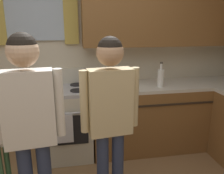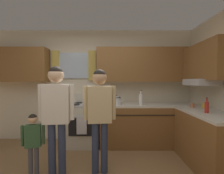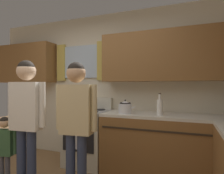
% 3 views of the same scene
% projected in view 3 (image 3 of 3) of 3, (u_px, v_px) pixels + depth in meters
% --- Properties ---
extents(back_wall_unit, '(4.60, 0.42, 2.60)m').
position_uv_depth(back_wall_unit, '(106.00, 76.00, 3.43)').
color(back_wall_unit, beige).
rests_on(back_wall_unit, ground).
extents(kitchen_counter_run, '(2.12, 1.82, 0.90)m').
position_uv_depth(kitchen_counter_run, '(197.00, 157.00, 2.34)').
color(kitchen_counter_run, brown).
rests_on(kitchen_counter_run, ground).
extents(stove_oven, '(0.66, 0.67, 1.10)m').
position_uv_depth(stove_oven, '(88.00, 136.00, 3.27)').
color(stove_oven, beige).
rests_on(stove_oven, ground).
extents(bottle_milk_white, '(0.08, 0.08, 0.31)m').
position_uv_depth(bottle_milk_white, '(160.00, 107.00, 2.70)').
color(bottle_milk_white, white).
rests_on(bottle_milk_white, kitchen_counter_run).
extents(stovetop_kettle, '(0.27, 0.20, 0.21)m').
position_uv_depth(stovetop_kettle, '(125.00, 107.00, 2.89)').
color(stovetop_kettle, silver).
rests_on(stovetop_kettle, kitchen_counter_run).
extents(adult_holding_child, '(0.50, 0.22, 1.61)m').
position_uv_depth(adult_holding_child, '(26.00, 111.00, 2.28)').
color(adult_holding_child, '#2D3856').
rests_on(adult_holding_child, ground).
extents(adult_in_plaid, '(0.49, 0.21, 1.58)m').
position_uv_depth(adult_in_plaid, '(76.00, 115.00, 2.15)').
color(adult_in_plaid, '#2D3856').
rests_on(adult_in_plaid, ground).
extents(small_child, '(0.31, 0.14, 0.93)m').
position_uv_depth(small_child, '(4.00, 145.00, 2.38)').
color(small_child, '#4C4C56').
rests_on(small_child, ground).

